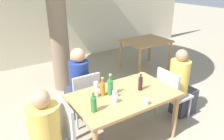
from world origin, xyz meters
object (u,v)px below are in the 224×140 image
(person_seated_2, at_px, (78,87))
(green_bottle_2, at_px, (110,87))
(patio_chair_2, at_px, (84,95))
(drinking_glass_1, at_px, (96,85))
(patio_chair_1, at_px, (171,92))
(drinking_glass_0, at_px, (146,102))
(person_seated_1, at_px, (181,87))
(wine_bottle_1, at_px, (140,83))
(dining_table_back, at_px, (146,44))
(dining_table_front, at_px, (124,100))
(drinking_glass_2, at_px, (115,94))
(patio_chair_0, at_px, (59,134))
(amber_bottle_3, at_px, (103,88))
(drinking_glass_3, at_px, (115,99))
(green_bottle_0, at_px, (94,104))
(drinking_glass_4, at_px, (96,93))

(person_seated_2, relative_size, green_bottle_2, 4.14)
(patio_chair_2, distance_m, drinking_glass_1, 0.43)
(patio_chair_1, relative_size, drinking_glass_0, 10.73)
(person_seated_1, bearing_deg, person_seated_2, 58.58)
(wine_bottle_1, bearing_deg, dining_table_back, 47.24)
(patio_chair_2, xyz_separation_m, person_seated_2, (0.00, 0.23, 0.05))
(dining_table_front, bearing_deg, patio_chair_2, 113.29)
(person_seated_1, relative_size, drinking_glass_2, 13.48)
(patio_chair_0, bearing_deg, person_seated_2, 143.62)
(drinking_glass_1, bearing_deg, dining_table_front, -57.24)
(person_seated_1, distance_m, person_seated_2, 1.73)
(drinking_glass_2, bearing_deg, amber_bottle_3, 133.30)
(person_seated_2, xyz_separation_m, drinking_glass_3, (0.07, -1.01, 0.25))
(drinking_glass_0, bearing_deg, dining_table_back, 49.04)
(person_seated_1, height_order, drinking_glass_2, person_seated_1)
(patio_chair_0, xyz_separation_m, patio_chair_1, (1.90, 0.00, 0.00))
(dining_table_front, distance_m, patio_chair_2, 0.75)
(patio_chair_1, height_order, green_bottle_0, green_bottle_0)
(green_bottle_0, bearing_deg, person_seated_1, 4.71)
(green_bottle_0, relative_size, drinking_glass_3, 2.89)
(patio_chair_0, height_order, patio_chair_1, same)
(drinking_glass_3, bearing_deg, drinking_glass_4, 117.98)
(drinking_glass_2, bearing_deg, person_seated_2, 99.31)
(patio_chair_2, bearing_deg, drinking_glass_4, 82.38)
(dining_table_front, height_order, drinking_glass_1, drinking_glass_1)
(drinking_glass_2, bearing_deg, patio_chair_1, -0.57)
(person_seated_1, relative_size, drinking_glass_1, 12.29)
(green_bottle_0, distance_m, wine_bottle_1, 0.81)
(dining_table_front, distance_m, patio_chair_0, 0.97)
(dining_table_back, height_order, drinking_glass_0, drinking_glass_0)
(dining_table_front, height_order, drinking_glass_3, drinking_glass_3)
(patio_chair_2, xyz_separation_m, drinking_glass_2, (0.15, -0.66, 0.30))
(dining_table_front, height_order, wine_bottle_1, wine_bottle_1)
(patio_chair_2, xyz_separation_m, person_seated_1, (1.47, -0.67, 0.03))
(drinking_glass_3, bearing_deg, drinking_glass_0, -40.22)
(drinking_glass_0, bearing_deg, person_seated_2, 106.27)
(green_bottle_2, bearing_deg, patio_chair_2, 102.40)
(patio_chair_0, height_order, amber_bottle_3, amber_bottle_3)
(green_bottle_0, height_order, wine_bottle_1, green_bottle_0)
(wine_bottle_1, bearing_deg, amber_bottle_3, 163.47)
(person_seated_2, relative_size, drinking_glass_3, 13.34)
(person_seated_2, relative_size, drinking_glass_4, 12.76)
(drinking_glass_4, bearing_deg, patio_chair_1, -6.55)
(patio_chair_0, bearing_deg, drinking_glass_2, 90.77)
(dining_table_back, xyz_separation_m, drinking_glass_3, (-2.29, -2.04, 0.15))
(green_bottle_0, xyz_separation_m, drinking_glass_4, (0.18, 0.29, -0.06))
(green_bottle_0, bearing_deg, wine_bottle_1, 8.50)
(person_seated_2, bearing_deg, drinking_glass_4, 84.73)
(wine_bottle_1, relative_size, drinking_glass_4, 2.74)
(patio_chair_1, relative_size, amber_bottle_3, 3.44)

